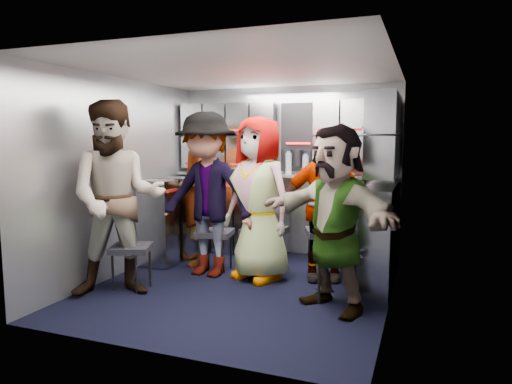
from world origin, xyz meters
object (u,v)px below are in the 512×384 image
(jump_seat_center, at_px, (264,233))
(attendant_arc_e, at_px, (335,218))
(jump_seat_mid_left, at_px, (215,235))
(jump_seat_near_left, at_px, (131,250))
(attendant_arc_a, at_px, (117,199))
(jump_seat_mid_right, at_px, (326,235))
(jump_seat_near_right, at_px, (338,259))
(attendant_standing, at_px, (196,193))
(attendant_arc_c, at_px, (259,199))
(attendant_arc_b, at_px, (207,195))
(attendant_arc_d, at_px, (323,206))

(jump_seat_center, relative_size, attendant_arc_e, 0.32)
(jump_seat_mid_left, height_order, attendant_arc_e, attendant_arc_e)
(jump_seat_near_left, bearing_deg, attendant_arc_a, -90.00)
(jump_seat_mid_right, bearing_deg, jump_seat_near_right, -71.14)
(jump_seat_near_left, relative_size, jump_seat_mid_left, 1.03)
(attendant_arc_a, bearing_deg, jump_seat_center, 15.62)
(jump_seat_center, distance_m, attendant_standing, 0.98)
(jump_seat_mid_left, xyz_separation_m, attendant_arc_a, (-0.49, -1.04, 0.51))
(attendant_arc_c, xyz_separation_m, attendant_arc_e, (0.90, -0.58, -0.05))
(jump_seat_mid_left, relative_size, jump_seat_mid_right, 0.85)
(attendant_arc_e, bearing_deg, jump_seat_near_right, 122.62)
(jump_seat_near_left, relative_size, jump_seat_near_right, 0.97)
(jump_seat_center, distance_m, attendant_arc_b, 0.74)
(jump_seat_mid_left, distance_m, jump_seat_mid_right, 1.22)
(jump_seat_near_left, xyz_separation_m, jump_seat_near_right, (1.94, 0.35, 0.02))
(jump_seat_mid_left, bearing_deg, attendant_standing, 149.00)
(jump_seat_mid_left, relative_size, attendant_arc_c, 0.27)
(jump_seat_center, relative_size, attendant_arc_c, 0.30)
(jump_seat_near_left, relative_size, attendant_arc_d, 0.30)
(attendant_arc_b, height_order, attendant_arc_e, attendant_arc_b)
(attendant_arc_a, xyz_separation_m, attendant_arc_c, (1.05, 0.92, -0.07))
(jump_seat_center, height_order, attendant_arc_c, attendant_arc_c)
(jump_seat_mid_right, distance_m, attendant_standing, 1.57)
(jump_seat_mid_right, bearing_deg, attendant_arc_b, -159.20)
(attendant_arc_b, bearing_deg, attendant_arc_d, 18.49)
(jump_seat_mid_right, height_order, jump_seat_near_right, jump_seat_mid_right)
(jump_seat_center, relative_size, attendant_arc_d, 0.33)
(jump_seat_mid_left, bearing_deg, jump_seat_center, 6.52)
(attendant_arc_c, distance_m, attendant_arc_d, 0.67)
(jump_seat_center, height_order, jump_seat_near_right, jump_seat_center)
(jump_seat_near_left, height_order, jump_seat_near_right, jump_seat_near_right)
(attendant_standing, bearing_deg, attendant_arc_c, 38.86)
(jump_seat_center, height_order, attendant_arc_e, attendant_arc_e)
(jump_seat_near_left, height_order, attendant_arc_d, attendant_arc_d)
(jump_seat_near_right, bearing_deg, attendant_arc_e, -90.00)
(jump_seat_mid_left, xyz_separation_m, attendant_arc_c, (0.56, -0.12, 0.44))
(jump_seat_near_right, height_order, attendant_arc_d, attendant_arc_d)
(jump_seat_center, xyz_separation_m, attendant_standing, (-0.89, 0.13, 0.39))
(jump_seat_mid_right, xyz_separation_m, attendant_arc_b, (-1.19, -0.45, 0.44))
(jump_seat_center, relative_size, jump_seat_mid_right, 0.95)
(attendant_arc_a, distance_m, attendant_arc_e, 1.98)
(jump_seat_center, xyz_separation_m, attendant_arc_e, (0.90, -0.76, 0.35))
(jump_seat_near_right, height_order, attendant_arc_b, attendant_arc_b)
(jump_seat_near_left, xyz_separation_m, attendant_arc_e, (1.94, 0.17, 0.41))
(jump_seat_near_right, relative_size, attendant_arc_b, 0.27)
(jump_seat_near_left, bearing_deg, attendant_standing, 81.33)
(attendant_arc_b, bearing_deg, jump_seat_mid_right, 26.41)
(jump_seat_mid_left, relative_size, attendant_arc_a, 0.25)
(jump_seat_near_left, height_order, jump_seat_mid_left, jump_seat_mid_left)
(jump_seat_center, height_order, attendant_arc_a, attendant_arc_a)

